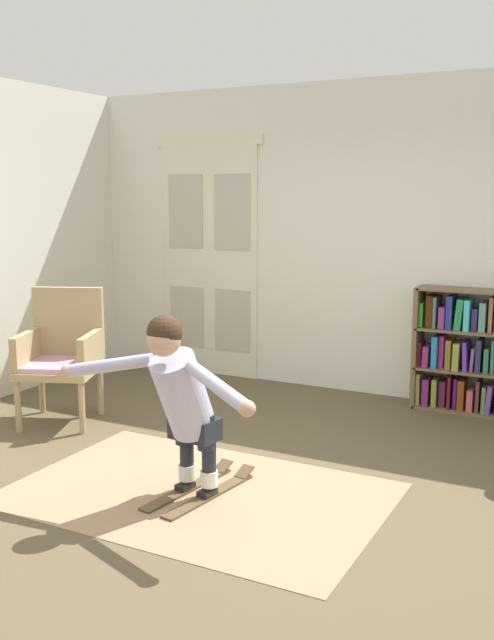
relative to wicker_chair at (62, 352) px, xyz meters
The scene contains 7 objects.
ground_plane 2.13m from the wicker_chair, 16.29° to the right, with size 7.20×7.20×0.00m, color brown.
back_wall 2.95m from the wicker_chair, 45.86° to the left, with size 6.00×0.10×2.90m, color silver.
double_door 2.09m from the wicker_chair, 82.21° to the left, with size 1.22×0.05×2.45m.
rug 2.04m from the wicker_chair, 23.72° to the right, with size 2.33×1.55×0.01m, color #9E7C5D.
wicker_chair is the anchor object (origin of this frame).
skis_pair 2.02m from the wicker_chair, 22.85° to the right, with size 0.38×0.87×0.07m.
person_skier 2.01m from the wicker_chair, 28.06° to the right, with size 1.46×0.69×1.12m.
Camera 1 is at (2.10, -3.91, 1.88)m, focal length 40.63 mm.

